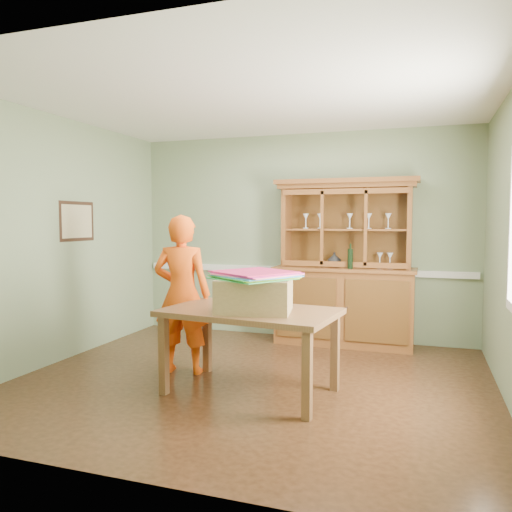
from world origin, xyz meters
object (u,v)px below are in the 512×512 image
(dining_table, at_px, (250,319))
(cardboard_box, at_px, (254,295))
(china_hutch, at_px, (344,287))
(person, at_px, (182,294))

(dining_table, height_order, cardboard_box, cardboard_box)
(china_hutch, height_order, cardboard_box, china_hutch)
(china_hutch, relative_size, dining_table, 1.28)
(cardboard_box, bearing_deg, dining_table, 127.44)
(china_hutch, relative_size, cardboard_box, 3.30)
(china_hutch, height_order, dining_table, china_hutch)
(dining_table, xyz_separation_m, person, (-0.86, 0.36, 0.14))
(dining_table, bearing_deg, cardboard_box, -45.56)
(china_hutch, xyz_separation_m, person, (-1.39, -1.72, 0.08))
(dining_table, distance_m, person, 0.94)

